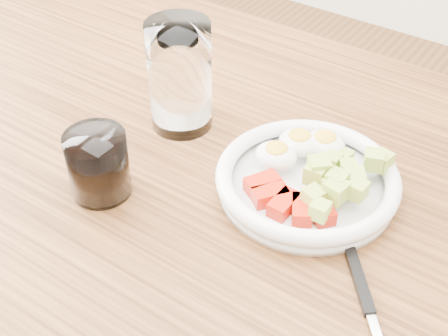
# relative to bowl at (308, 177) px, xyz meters

# --- Properties ---
(dining_table) EXTENTS (1.50, 0.90, 0.77)m
(dining_table) POSITION_rel_bowl_xyz_m (-0.09, -0.06, -0.12)
(dining_table) COLOR brown
(dining_table) RESTS_ON ground
(bowl) EXTENTS (0.24, 0.24, 0.06)m
(bowl) POSITION_rel_bowl_xyz_m (0.00, 0.00, 0.00)
(bowl) COLOR white
(bowl) RESTS_ON dining_table
(fork) EXTENTS (0.14, 0.16, 0.01)m
(fork) POSITION_rel_bowl_xyz_m (0.14, -0.12, -0.02)
(fork) COLOR black
(fork) RESTS_ON dining_table
(water_glass) EXTENTS (0.09, 0.09, 0.16)m
(water_glass) POSITION_rel_bowl_xyz_m (-0.23, 0.03, 0.06)
(water_glass) COLOR white
(water_glass) RESTS_ON dining_table
(coffee_glass) EXTENTS (0.08, 0.08, 0.09)m
(coffee_glass) POSITION_rel_bowl_xyz_m (-0.22, -0.15, 0.02)
(coffee_glass) COLOR white
(coffee_glass) RESTS_ON dining_table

